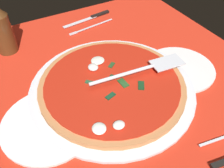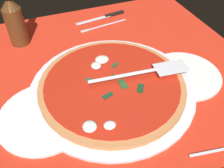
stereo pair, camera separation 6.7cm
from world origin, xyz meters
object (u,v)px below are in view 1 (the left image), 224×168
place_setting_near (91,23)px  beer_bottle (0,26)px  pizza (112,84)px  dinner_plate_right (49,124)px  dinner_plate_left (179,69)px  pizza_server (143,69)px

place_setting_near → beer_bottle: 32.91cm
pizza → beer_bottle: (21.13, -32.27, 7.40)cm
place_setting_near → beer_bottle: size_ratio=0.84×
dinner_plate_right → place_setting_near: 48.54cm
dinner_plate_left → beer_bottle: (43.10, -34.82, 8.86)cm
pizza → pizza_server: size_ratio=1.41×
dinner_plate_left → pizza: (21.97, -2.55, 1.47)cm
dinner_plate_right → place_setting_near: size_ratio=1.11×
pizza → beer_bottle: size_ratio=1.63×
pizza → pizza_server: 9.56cm
pizza_server → place_setting_near: 36.63cm
dinner_plate_right → pizza_server: size_ratio=0.81×
pizza → pizza_server: (-9.14, 1.13, 2.56)cm
pizza → beer_bottle: bearing=-56.8°
dinner_plate_right → pizza: pizza is taller
dinner_plate_right → pizza: 19.55cm
dinner_plate_right → beer_bottle: 36.63cm
place_setting_near → dinner_plate_right: bearing=44.9°
dinner_plate_left → place_setting_near: bearing=-73.0°
pizza → dinner_plate_left: bearing=173.4°
place_setting_near → pizza: bearing=66.1°
dinner_plate_left → pizza: 22.17cm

